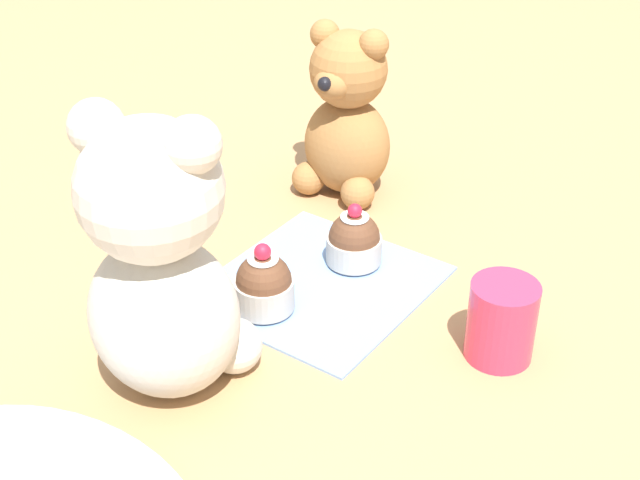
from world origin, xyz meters
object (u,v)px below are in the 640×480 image
(teddy_bear_cream, at_px, (161,263))
(juice_glass, at_px, (502,321))
(cupcake_near_tan_bear, at_px, (354,241))
(cupcake_near_cream_bear, at_px, (264,285))
(teddy_bear_tan, at_px, (346,117))

(teddy_bear_cream, xyz_separation_m, juice_glass, (-0.22, -0.20, -0.09))
(teddy_bear_cream, bearing_deg, cupcake_near_tan_bear, -109.79)
(juice_glass, bearing_deg, teddy_bear_cream, 42.57)
(teddy_bear_cream, xyz_separation_m, cupcake_near_tan_bear, (-0.03, -0.25, -0.10))
(cupcake_near_cream_bear, distance_m, cupcake_near_tan_bear, 0.12)
(teddy_bear_cream, relative_size, cupcake_near_tan_bear, 3.86)
(teddy_bear_cream, distance_m, juice_glass, 0.31)
(teddy_bear_tan, height_order, cupcake_near_tan_bear, teddy_bear_tan)
(cupcake_near_tan_bear, bearing_deg, cupcake_near_cream_bear, 77.72)
(teddy_bear_cream, bearing_deg, juice_glass, -150.91)
(teddy_bear_cream, height_order, teddy_bear_tan, teddy_bear_cream)
(teddy_bear_tan, relative_size, cupcake_near_cream_bear, 2.87)
(teddy_bear_tan, bearing_deg, cupcake_near_tan_bear, -56.32)
(cupcake_near_tan_bear, relative_size, juice_glass, 0.89)
(cupcake_near_tan_bear, bearing_deg, teddy_bear_cream, 83.69)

